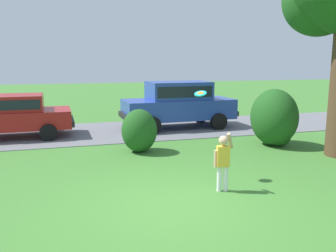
{
  "coord_description": "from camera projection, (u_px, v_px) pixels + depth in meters",
  "views": [
    {
      "loc": [
        -1.92,
        -6.18,
        2.74
      ],
      "look_at": [
        0.62,
        2.49,
        1.1
      ],
      "focal_mm": 38.19,
      "sensor_mm": 36.0,
      "label": 1
    }
  ],
  "objects": [
    {
      "name": "frisbee",
      "position": [
        200.0,
        93.0,
        8.15
      ],
      "size": [
        0.29,
        0.28,
        0.16
      ],
      "color": "#1EB7B2"
    },
    {
      "name": "child_thrower",
      "position": [
        223.0,
        159.0,
        7.54
      ],
      "size": [
        0.47,
        0.23,
        1.29
      ],
      "color": "white",
      "rests_on": "ground"
    },
    {
      "name": "parked_suv",
      "position": [
        178.0,
        102.0,
        14.73
      ],
      "size": [
        4.76,
        2.21,
        1.92
      ],
      "color": "#28429E",
      "rests_on": "ground"
    },
    {
      "name": "parked_sedan",
      "position": [
        13.0,
        115.0,
        12.81
      ],
      "size": [
        4.43,
        2.16,
        1.56
      ],
      "color": "maroon",
      "rests_on": "ground"
    },
    {
      "name": "ground_plane",
      "position": [
        173.0,
        206.0,
        6.86
      ],
      "size": [
        80.0,
        80.0,
        0.0
      ],
      "primitive_type": "plane",
      "color": "#3D752D"
    },
    {
      "name": "shrub_centre_left",
      "position": [
        274.0,
        119.0,
        11.7
      ],
      "size": [
        1.47,
        1.72,
        1.86
      ],
      "color": "#1E511C",
      "rests_on": "ground"
    },
    {
      "name": "shrub_near_tree",
      "position": [
        139.0,
        131.0,
        10.86
      ],
      "size": [
        1.08,
        1.11,
        1.32
      ],
      "color": "#1E511C",
      "rests_on": "ground"
    },
    {
      "name": "driveway_strip",
      "position": [
        116.0,
        131.0,
        14.12
      ],
      "size": [
        28.0,
        4.4,
        0.02
      ],
      "primitive_type": "cube",
      "color": "slate",
      "rests_on": "ground"
    }
  ]
}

